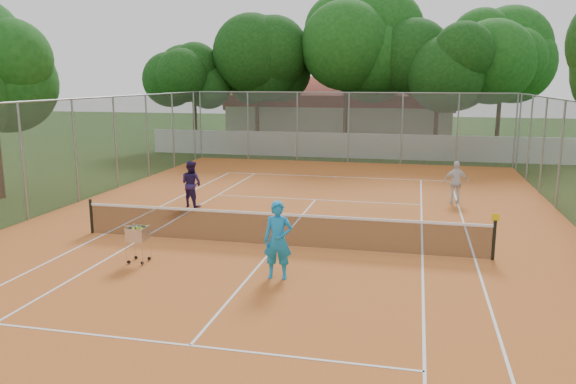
% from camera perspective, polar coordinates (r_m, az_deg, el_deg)
% --- Properties ---
extents(ground, '(120.00, 120.00, 0.00)m').
position_cam_1_polar(ground, '(16.31, -1.18, -5.50)').
color(ground, '#18340E').
rests_on(ground, ground).
extents(court_pad, '(18.00, 34.00, 0.02)m').
position_cam_1_polar(court_pad, '(16.31, -1.18, -5.47)').
color(court_pad, '#BB5F24').
rests_on(court_pad, ground).
extents(court_lines, '(10.98, 23.78, 0.01)m').
position_cam_1_polar(court_lines, '(16.31, -1.18, -5.42)').
color(court_lines, white).
rests_on(court_lines, court_pad).
extents(tennis_net, '(11.88, 0.10, 0.98)m').
position_cam_1_polar(tennis_net, '(16.17, -1.19, -3.77)').
color(tennis_net, black).
rests_on(tennis_net, court_pad).
extents(perimeter_fence, '(18.00, 34.00, 4.00)m').
position_cam_1_polar(perimeter_fence, '(15.85, -1.21, 1.44)').
color(perimeter_fence, slate).
rests_on(perimeter_fence, ground).
extents(boundary_wall, '(26.00, 0.30, 1.50)m').
position_cam_1_polar(boundary_wall, '(34.58, 6.51, 4.70)').
color(boundary_wall, white).
rests_on(boundary_wall, ground).
extents(clubhouse, '(16.40, 9.00, 4.40)m').
position_cam_1_polar(clubhouse, '(44.59, 5.45, 8.08)').
color(clubhouse, beige).
rests_on(clubhouse, ground).
extents(tropical_trees, '(29.00, 19.00, 10.00)m').
position_cam_1_polar(tropical_trees, '(37.33, 7.19, 11.71)').
color(tropical_trees, black).
rests_on(tropical_trees, ground).
extents(player_near, '(0.73, 0.51, 1.90)m').
position_cam_1_polar(player_near, '(13.43, -1.03, -4.91)').
color(player_near, '#1785CB').
rests_on(player_near, court_pad).
extents(player_far_left, '(1.02, 0.90, 1.74)m').
position_cam_1_polar(player_far_left, '(21.33, -9.80, 0.83)').
color(player_far_left, '#26184A').
rests_on(player_far_left, court_pad).
extents(player_far_right, '(1.00, 0.49, 1.64)m').
position_cam_1_polar(player_far_right, '(22.52, 16.71, 0.94)').
color(player_far_right, silver).
rests_on(player_far_right, court_pad).
extents(ball_hopper, '(0.64, 0.64, 1.05)m').
position_cam_1_polar(ball_hopper, '(15.20, -14.98, -5.03)').
color(ball_hopper, silver).
rests_on(ball_hopper, court_pad).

